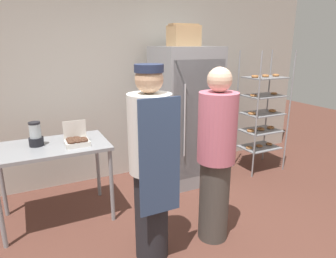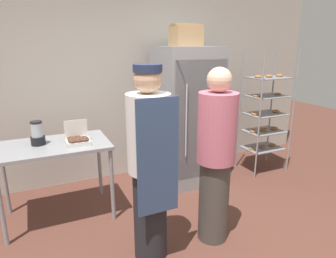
# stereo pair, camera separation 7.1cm
# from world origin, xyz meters

# --- Properties ---
(back_wall) EXTENTS (6.40, 0.12, 2.94)m
(back_wall) POSITION_xyz_m (0.00, 2.26, 1.47)
(back_wall) COLOR #B7B2A8
(back_wall) RESTS_ON ground_plane
(refrigerator) EXTENTS (0.80, 0.78, 1.88)m
(refrigerator) POSITION_xyz_m (0.64, 1.62, 0.94)
(refrigerator) COLOR gray
(refrigerator) RESTS_ON ground_plane
(baking_rack) EXTENTS (0.65, 0.47, 1.82)m
(baking_rack) POSITION_xyz_m (1.90, 1.45, 0.90)
(baking_rack) COLOR #93969B
(baking_rack) RESTS_ON ground_plane
(prep_counter) EXTENTS (1.16, 0.72, 0.87)m
(prep_counter) POSITION_xyz_m (-1.13, 1.36, 0.78)
(prep_counter) COLOR gray
(prep_counter) RESTS_ON ground_plane
(donut_box) EXTENTS (0.25, 0.21, 0.25)m
(donut_box) POSITION_xyz_m (-0.89, 1.24, 0.92)
(donut_box) COLOR silver
(donut_box) RESTS_ON prep_counter
(blender_pitcher) EXTENTS (0.15, 0.15, 0.26)m
(blender_pitcher) POSITION_xyz_m (-1.27, 1.41, 0.99)
(blender_pitcher) COLOR black
(blender_pitcher) RESTS_ON prep_counter
(cardboard_storage_box) EXTENTS (0.37, 0.28, 0.27)m
(cardboard_storage_box) POSITION_xyz_m (0.56, 1.55, 2.01)
(cardboard_storage_box) COLOR tan
(cardboard_storage_box) RESTS_ON refrigerator
(person_baker) EXTENTS (0.37, 0.39, 1.76)m
(person_baker) POSITION_xyz_m (-0.42, 0.31, 0.92)
(person_baker) COLOR #232328
(person_baker) RESTS_ON ground_plane
(person_customer) EXTENTS (0.37, 0.37, 1.72)m
(person_customer) POSITION_xyz_m (0.24, 0.30, 0.88)
(person_customer) COLOR #47423D
(person_customer) RESTS_ON ground_plane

